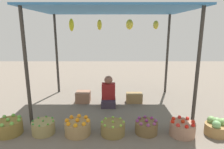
{
  "coord_description": "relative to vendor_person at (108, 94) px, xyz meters",
  "views": [
    {
      "loc": [
        0.0,
        -4.82,
        1.94
      ],
      "look_at": [
        0.0,
        -0.59,
        0.95
      ],
      "focal_mm": 31.48,
      "sensor_mm": 36.0,
      "label": 1
    }
  ],
  "objects": [
    {
      "name": "wooden_crate_stacked_rear",
      "position": [
        0.69,
        0.21,
        -0.17
      ],
      "size": [
        0.42,
        0.25,
        0.26
      ],
      "primitive_type": "cube",
      "color": "olive",
      "rests_on": "ground"
    },
    {
      "name": "basket_purple_onions",
      "position": [
        0.74,
        -1.39,
        -0.18
      ],
      "size": [
        0.42,
        0.42,
        0.28
      ],
      "color": "brown",
      "rests_on": "ground"
    },
    {
      "name": "basket_oranges",
      "position": [
        -0.56,
        -1.42,
        -0.16
      ],
      "size": [
        0.49,
        0.49,
        0.32
      ],
      "color": "#9C7C4F",
      "rests_on": "ground"
    },
    {
      "name": "basket_red_tomatoes",
      "position": [
        1.4,
        -1.46,
        -0.17
      ],
      "size": [
        0.46,
        0.46,
        0.31
      ],
      "color": "#A27860",
      "rests_on": "ground"
    },
    {
      "name": "basket_green_chilies",
      "position": [
        -1.21,
        -1.4,
        -0.18
      ],
      "size": [
        0.43,
        0.43,
        0.27
      ],
      "color": "#958652",
      "rests_on": "ground"
    },
    {
      "name": "market_stall_structure",
      "position": [
        0.09,
        0.04,
        1.93
      ],
      "size": [
        3.64,
        2.45,
        2.39
      ],
      "color": "#38332D",
      "rests_on": "ground"
    },
    {
      "name": "ground_plane",
      "position": [
        0.09,
        0.04,
        -0.3
      ],
      "size": [
        14.0,
        14.0,
        0.0
      ],
      "primitive_type": "plane",
      "color": "#72665A"
    },
    {
      "name": "basket_limes",
      "position": [
        0.11,
        -1.43,
        -0.18
      ],
      "size": [
        0.46,
        0.46,
        0.28
      ],
      "color": "olive",
      "rests_on": "ground"
    },
    {
      "name": "basket_green_apples",
      "position": [
        -1.85,
        -1.42,
        -0.16
      ],
      "size": [
        0.49,
        0.49,
        0.32
      ],
      "color": "olive",
      "rests_on": "ground"
    },
    {
      "name": "vendor_person",
      "position": [
        0.0,
        0.0,
        0.0
      ],
      "size": [
        0.36,
        0.44,
        0.78
      ],
      "color": "#392F3F",
      "rests_on": "ground"
    },
    {
      "name": "wooden_crate_near_vendor",
      "position": [
        -0.69,
        0.25,
        -0.15
      ],
      "size": [
        0.37,
        0.35,
        0.29
      ],
      "primitive_type": "cube",
      "color": "#946850",
      "rests_on": "ground"
    },
    {
      "name": "basket_cabbages",
      "position": [
        2.03,
        -1.44,
        -0.15
      ],
      "size": [
        0.4,
        0.4,
        0.34
      ],
      "color": "#9D7744",
      "rests_on": "ground"
    }
  ]
}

